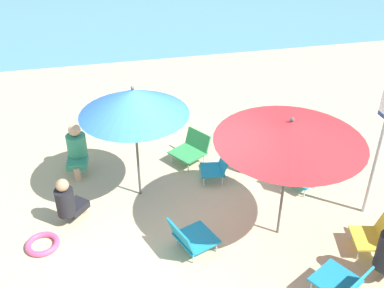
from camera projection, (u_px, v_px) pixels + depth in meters
name	position (u px, v px, depth m)	size (l,w,h in m)	color
ground_plane	(168.00, 215.00, 7.37)	(40.00, 40.00, 0.00)	#CCB789
umbrella_blue	(134.00, 102.00, 6.93)	(1.70, 1.70, 2.01)	#4C4C51
umbrella_red	(291.00, 131.00, 6.09)	(2.06, 2.06, 2.00)	#4C4C51
beach_chair_a	(219.00, 165.00, 8.02)	(0.56, 0.51, 0.64)	teal
beach_chair_b	(343.00, 282.00, 5.80)	(0.75, 0.77, 0.59)	teal
beach_chair_c	(377.00, 233.00, 6.57)	(0.64, 0.62, 0.63)	gold
beach_chair_d	(305.00, 172.00, 7.89)	(0.68, 0.67, 0.57)	teal
beach_chair_e	(190.00, 237.00, 6.57)	(0.74, 0.72, 0.54)	teal
beach_chair_f	(192.00, 148.00, 8.56)	(0.80, 0.79, 0.55)	#33934C
person_a	(68.00, 201.00, 7.03)	(0.49, 0.51, 0.85)	black
person_c	(77.00, 149.00, 8.17)	(0.39, 0.57, 0.94)	#389970
warning_sign	(381.00, 140.00, 6.75)	(0.06, 0.41, 2.12)	#ADADB2
swim_ring	(43.00, 244.00, 6.77)	(0.50, 0.50, 0.09)	#E54C7F
beach_bag	(246.00, 164.00, 8.34)	(0.22, 0.20, 0.30)	#2D519E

